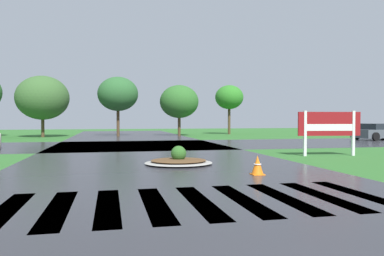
{
  "coord_description": "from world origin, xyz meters",
  "views": [
    {
      "loc": [
        -1.75,
        -2.07,
        1.66
      ],
      "look_at": [
        0.54,
        8.35,
        1.4
      ],
      "focal_mm": 34.95,
      "sensor_mm": 36.0,
      "label": 1
    }
  ],
  "objects_px": {
    "estate_billboard": "(329,126)",
    "car_white_sedan": "(379,132)",
    "median_island": "(179,161)",
    "traffic_cone": "(257,166)"
  },
  "relations": [
    {
      "from": "traffic_cone",
      "to": "estate_billboard",
      "type": "bearing_deg",
      "value": 41.12
    },
    {
      "from": "car_white_sedan",
      "to": "traffic_cone",
      "type": "relative_size",
      "value": 7.56
    },
    {
      "from": "estate_billboard",
      "to": "traffic_cone",
      "type": "height_order",
      "value": "estate_billboard"
    },
    {
      "from": "car_white_sedan",
      "to": "traffic_cone",
      "type": "distance_m",
      "value": 22.67
    },
    {
      "from": "estate_billboard",
      "to": "car_white_sedan",
      "type": "xyz_separation_m",
      "value": [
        11.29,
        10.71,
        -0.73
      ]
    },
    {
      "from": "estate_billboard",
      "to": "median_island",
      "type": "distance_m",
      "value": 7.48
    },
    {
      "from": "estate_billboard",
      "to": "car_white_sedan",
      "type": "relative_size",
      "value": 0.66
    },
    {
      "from": "median_island",
      "to": "traffic_cone",
      "type": "bearing_deg",
      "value": -58.69
    },
    {
      "from": "median_island",
      "to": "car_white_sedan",
      "type": "bearing_deg",
      "value": 33.82
    },
    {
      "from": "estate_billboard",
      "to": "traffic_cone",
      "type": "bearing_deg",
      "value": 47.62
    }
  ]
}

